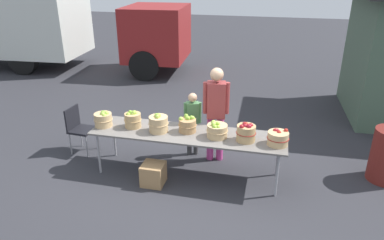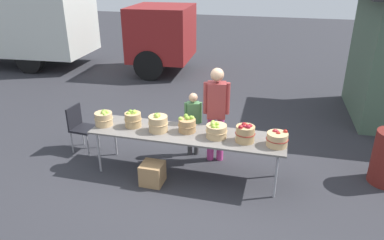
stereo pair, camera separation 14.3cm
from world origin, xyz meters
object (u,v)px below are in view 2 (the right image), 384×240
object	(u,v)px
market_table	(187,135)
child_customer	(193,119)
apple_basket_green_3	(187,124)
box_truck	(55,21)
apple_basket_green_0	(104,118)
apple_basket_red_1	(277,139)
apple_basket_red_0	(245,133)
produce_crate	(153,173)
apple_basket_green_1	(133,119)
apple_basket_green_4	(216,131)
folding_chair	(80,125)
apple_basket_green_2	(158,123)
vendor_adult	(216,108)

from	to	relation	value
market_table	child_customer	world-z (taller)	child_customer
apple_basket_green_3	box_truck	distance (m)	8.14
apple_basket_green_0	apple_basket_red_1	bearing A→B (deg)	-0.37
apple_basket_red_0	produce_crate	bearing A→B (deg)	-165.89
market_table	apple_basket_green_1	distance (m)	0.94
market_table	apple_basket_green_0	size ratio (longest dim) A/B	10.08
apple_basket_green_4	apple_basket_red_1	bearing A→B (deg)	-2.79
apple_basket_red_1	folding_chair	bearing A→B (deg)	173.67
apple_basket_green_1	apple_basket_red_0	bearing A→B (deg)	-2.50
folding_chair	produce_crate	xyz separation A→B (m)	(1.67, -0.72, -0.34)
produce_crate	apple_basket_green_0	bearing A→B (deg)	159.83
apple_basket_green_1	folding_chair	distance (m)	1.29
apple_basket_green_2	folding_chair	bearing A→B (deg)	167.69
market_table	produce_crate	world-z (taller)	market_table
vendor_adult	apple_basket_green_1	bearing A→B (deg)	13.37
apple_basket_green_4	folding_chair	xyz separation A→B (m)	(-2.60, 0.35, -0.35)
apple_basket_green_2	apple_basket_red_0	world-z (taller)	apple_basket_green_2
apple_basket_green_0	child_customer	bearing A→B (deg)	28.83
apple_basket_green_2	apple_basket_green_1	bearing A→B (deg)	171.74
apple_basket_green_3	apple_basket_red_0	size ratio (longest dim) A/B	0.97
apple_basket_green_2	produce_crate	bearing A→B (deg)	-89.06
apple_basket_green_0	apple_basket_red_1	size ratio (longest dim) A/B	0.94
apple_basket_green_4	vendor_adult	size ratio (longest dim) A/B	0.20
market_table	apple_basket_green_2	bearing A→B (deg)	-174.70
vendor_adult	child_customer	bearing A→B (deg)	-22.16
apple_basket_red_1	apple_basket_green_1	bearing A→B (deg)	177.65
market_table	box_truck	size ratio (longest dim) A/B	0.40
apple_basket_green_0	box_truck	xyz separation A→B (m)	(-4.60, 5.59, 0.61)
child_customer	box_truck	distance (m)	7.71
market_table	apple_basket_green_3	world-z (taller)	apple_basket_green_3
apple_basket_green_0	box_truck	bearing A→B (deg)	129.48
market_table	apple_basket_red_1	xyz separation A→B (m)	(1.39, -0.07, 0.14)
apple_basket_green_1	folding_chair	bearing A→B (deg)	166.17
box_truck	produce_crate	distance (m)	8.24
apple_basket_green_2	apple_basket_green_4	xyz separation A→B (m)	(0.94, 0.02, -0.02)
apple_basket_green_2	box_truck	size ratio (longest dim) A/B	0.04
apple_basket_green_4	apple_basket_red_0	world-z (taller)	apple_basket_red_0
apple_basket_red_0	produce_crate	world-z (taller)	apple_basket_red_0
child_customer	apple_basket_green_0	bearing A→B (deg)	10.54
apple_basket_green_0	vendor_adult	size ratio (longest dim) A/B	0.18
vendor_adult	apple_basket_green_3	bearing A→B (deg)	44.84
produce_crate	vendor_adult	bearing A→B (deg)	51.10
child_customer	apple_basket_green_1	bearing A→B (deg)	19.47
vendor_adult	folding_chair	bearing A→B (deg)	-4.43
apple_basket_green_0	apple_basket_red_1	world-z (taller)	apple_basket_green_0
apple_basket_green_3	apple_basket_red_1	xyz separation A→B (m)	(1.41, -0.14, -0.01)
market_table	apple_basket_green_1	xyz separation A→B (m)	(-0.93, 0.02, 0.17)
apple_basket_green_2	child_customer	distance (m)	0.84
apple_basket_green_0	vendor_adult	xyz separation A→B (m)	(1.76, 0.65, 0.11)
box_truck	market_table	bearing A→B (deg)	-46.54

